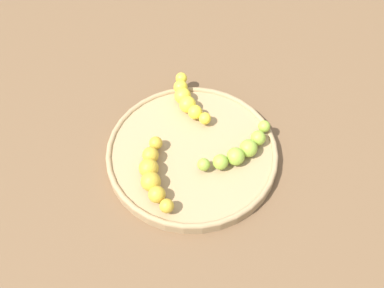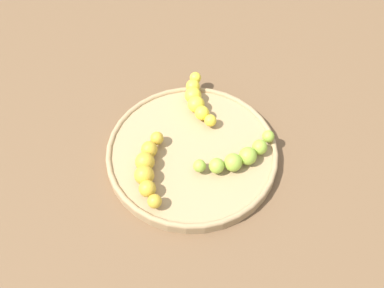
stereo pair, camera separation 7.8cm
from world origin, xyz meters
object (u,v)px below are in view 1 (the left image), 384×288
fruit_bowl (192,153)px  banana_green (240,150)px  banana_spotted (153,174)px  banana_yellow (187,99)px

fruit_bowl → banana_green: 0.09m
fruit_bowl → banana_spotted: 0.09m
banana_spotted → banana_green: bearing=-171.9°
banana_green → banana_spotted: 0.15m
fruit_bowl → banana_spotted: bearing=93.1°
banana_green → banana_spotted: (0.06, 0.14, 0.00)m
banana_green → banana_spotted: bearing=-108.1°
banana_green → banana_yellow: 0.15m
fruit_bowl → banana_green: (-0.06, -0.06, 0.02)m
fruit_bowl → banana_green: bearing=-137.2°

